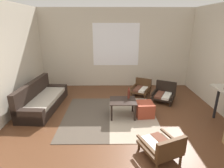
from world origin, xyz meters
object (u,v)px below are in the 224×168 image
(armchair_corner, at_px, (164,93))
(glass_bottle, at_px, (129,94))
(couch, at_px, (42,100))
(armchair_striped_foreground, at_px, (162,146))
(ottoman_orange, at_px, (144,109))
(armchair_by_window, at_px, (142,88))
(coffee_table, at_px, (123,103))

(armchair_corner, xyz_separation_m, glass_bottle, (-1.14, -0.81, 0.31))
(couch, xyz_separation_m, armchair_striped_foreground, (2.73, -1.97, 0.01))
(couch, bearing_deg, armchair_corner, 7.41)
(ottoman_orange, bearing_deg, armchair_corner, 51.14)
(couch, relative_size, armchair_corner, 2.29)
(ottoman_orange, bearing_deg, couch, 169.78)
(couch, xyz_separation_m, glass_bottle, (2.31, -0.36, 0.32))
(armchair_by_window, xyz_separation_m, ottoman_orange, (-0.17, -1.45, -0.04))
(armchair_by_window, bearing_deg, armchair_corner, -41.54)
(coffee_table, xyz_separation_m, armchair_corner, (1.29, 0.95, -0.12))
(armchair_by_window, distance_m, armchair_striped_foreground, 2.95)
(armchair_corner, height_order, glass_bottle, glass_bottle)
(armchair_striped_foreground, relative_size, armchair_corner, 0.94)
(armchair_by_window, bearing_deg, ottoman_orange, -96.63)
(armchair_striped_foreground, relative_size, ottoman_orange, 1.88)
(ottoman_orange, height_order, glass_bottle, glass_bottle)
(glass_bottle, bearing_deg, couch, 171.13)
(armchair_by_window, distance_m, glass_bottle, 1.48)
(couch, distance_m, ottoman_orange, 2.74)
(armchair_corner, bearing_deg, ottoman_orange, -128.86)
(armchair_by_window, relative_size, ottoman_orange, 1.85)
(couch, height_order, armchair_striped_foreground, couch)
(armchair_by_window, height_order, ottoman_orange, armchair_by_window)
(armchair_corner, relative_size, glass_bottle, 3.00)
(couch, distance_m, armchair_striped_foreground, 3.37)
(armchair_corner, bearing_deg, glass_bottle, -144.63)
(coffee_table, xyz_separation_m, ottoman_orange, (0.54, 0.01, -0.17))
(armchair_corner, height_order, ottoman_orange, armchair_corner)
(armchair_by_window, height_order, armchair_corner, armchair_corner)
(armchair_striped_foreground, bearing_deg, armchair_by_window, 87.25)
(armchair_by_window, height_order, glass_bottle, glass_bottle)
(couch, relative_size, glass_bottle, 6.88)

